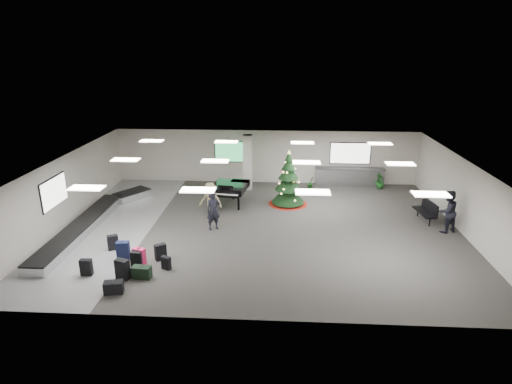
# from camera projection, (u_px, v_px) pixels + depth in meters

# --- Properties ---
(ground) EXTENTS (18.00, 18.00, 0.00)m
(ground) POSITION_uv_depth(u_px,v_px,m) (260.00, 228.00, 19.65)
(ground) COLOR #34312F
(ground) RESTS_ON ground
(room_envelope) EXTENTS (18.02, 14.02, 3.21)m
(room_envelope) POSITION_uv_depth(u_px,v_px,m) (253.00, 175.00, 19.55)
(room_envelope) COLOR #BCB5AC
(room_envelope) RESTS_ON ground
(baggage_carousel) EXTENTS (2.28, 9.71, 0.43)m
(baggage_carousel) POSITION_uv_depth(u_px,v_px,m) (93.00, 220.00, 19.93)
(baggage_carousel) COLOR silver
(baggage_carousel) RESTS_ON ground
(service_counter) EXTENTS (4.05, 0.65, 1.08)m
(service_counter) POSITION_uv_depth(u_px,v_px,m) (349.00, 177.00, 25.48)
(service_counter) COLOR silver
(service_counter) RESTS_ON ground
(suitcase_0) EXTENTS (0.54, 0.41, 0.77)m
(suitcase_0) POSITION_uv_depth(u_px,v_px,m) (123.00, 269.00, 15.23)
(suitcase_0) COLOR black
(suitcase_0) RESTS_ON ground
(suitcase_1) EXTENTS (0.42, 0.24, 0.66)m
(suitcase_1) POSITION_uv_depth(u_px,v_px,m) (137.00, 260.00, 16.04)
(suitcase_1) COLOR black
(suitcase_1) RESTS_ON ground
(pink_suitcase) EXTENTS (0.49, 0.37, 0.71)m
(pink_suitcase) POSITION_uv_depth(u_px,v_px,m) (139.00, 257.00, 16.22)
(pink_suitcase) COLOR #DD1C52
(pink_suitcase) RESTS_ON ground
(suitcase_3) EXTENTS (0.49, 0.45, 0.67)m
(suitcase_3) POSITION_uv_depth(u_px,v_px,m) (161.00, 252.00, 16.63)
(suitcase_3) COLOR black
(suitcase_3) RESTS_ON ground
(navy_suitcase) EXTENTS (0.51, 0.34, 0.77)m
(navy_suitcase) POSITION_uv_depth(u_px,v_px,m) (123.00, 251.00, 16.63)
(navy_suitcase) COLOR black
(navy_suitcase) RESTS_ON ground
(suitcase_5) EXTENTS (0.42, 0.24, 0.64)m
(suitcase_5) POSITION_uv_depth(u_px,v_px,m) (86.00, 267.00, 15.50)
(suitcase_5) COLOR black
(suitcase_5) RESTS_ON ground
(green_duffel) EXTENTS (0.69, 0.39, 0.47)m
(green_duffel) POSITION_uv_depth(u_px,v_px,m) (142.00, 272.00, 15.34)
(green_duffel) COLOR black
(green_duffel) RESTS_ON ground
(suitcase_7) EXTENTS (0.39, 0.31, 0.52)m
(suitcase_7) POSITION_uv_depth(u_px,v_px,m) (166.00, 263.00, 15.94)
(suitcase_7) COLOR black
(suitcase_7) RESTS_ON ground
(suitcase_8) EXTENTS (0.49, 0.42, 0.65)m
(suitcase_8) POSITION_uv_depth(u_px,v_px,m) (113.00, 242.00, 17.46)
(suitcase_8) COLOR black
(suitcase_8) RESTS_ON ground
(black_duffel) EXTENTS (0.69, 0.47, 0.44)m
(black_duffel) POSITION_uv_depth(u_px,v_px,m) (114.00, 287.00, 14.41)
(black_duffel) COLOR black
(black_duffel) RESTS_ON ground
(christmas_tree) EXTENTS (2.05, 2.05, 2.93)m
(christmas_tree) POSITION_uv_depth(u_px,v_px,m) (288.00, 186.00, 22.32)
(christmas_tree) COLOR maroon
(christmas_tree) RESTS_ON ground
(grand_piano) EXTENTS (1.99, 2.42, 1.26)m
(grand_piano) POSITION_uv_depth(u_px,v_px,m) (229.00, 188.00, 22.31)
(grand_piano) COLOR black
(grand_piano) RESTS_ON ground
(bench) EXTENTS (0.73, 1.64, 1.01)m
(bench) POSITION_uv_depth(u_px,v_px,m) (427.00, 210.00, 20.24)
(bench) COLOR black
(bench) RESTS_ON ground
(traveler_a) EXTENTS (0.78, 0.70, 1.78)m
(traveler_a) POSITION_uv_depth(u_px,v_px,m) (213.00, 211.00, 19.23)
(traveler_a) COLOR black
(traveler_a) RESTS_ON ground
(traveler_b) EXTENTS (1.23, 0.82, 1.77)m
(traveler_b) POSITION_uv_depth(u_px,v_px,m) (210.00, 200.00, 20.55)
(traveler_b) COLOR #97865D
(traveler_b) RESTS_ON ground
(traveler_bench) EXTENTS (1.16, 1.05, 1.94)m
(traveler_bench) POSITION_uv_depth(u_px,v_px,m) (448.00, 212.00, 18.92)
(traveler_bench) COLOR black
(traveler_bench) RESTS_ON ground
(potted_plant_left) EXTENTS (0.50, 0.52, 0.73)m
(potted_plant_left) POSITION_uv_depth(u_px,v_px,m) (310.00, 183.00, 24.96)
(potted_plant_left) COLOR #154216
(potted_plant_left) RESTS_ON ground
(potted_plant_right) EXTENTS (0.65, 0.65, 0.82)m
(potted_plant_right) POSITION_uv_depth(u_px,v_px,m) (380.00, 182.00, 24.98)
(potted_plant_right) COLOR #154216
(potted_plant_right) RESTS_ON ground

